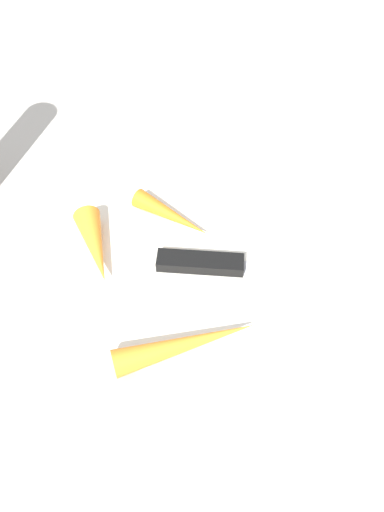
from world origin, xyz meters
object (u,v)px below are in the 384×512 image
at_px(knife, 213,264).
at_px(carrot_shortest, 95,246).
at_px(carrot_medium, 172,215).
at_px(cutting_board, 192,259).
at_px(carrot_longest, 186,344).

bearing_deg(knife, carrot_shortest, 177.13).
bearing_deg(carrot_medium, cutting_board, -30.69).
xyz_separation_m(knife, carrot_longest, (-0.02, 0.10, 0.01)).
distance_m(cutting_board, carrot_medium, 0.05).
xyz_separation_m(cutting_board, carrot_shortest, (0.09, 0.05, 0.02)).
height_order(carrot_medium, carrot_shortest, carrot_shortest).
distance_m(carrot_medium, carrot_longest, 0.16).
relative_size(cutting_board, carrot_shortest, 3.99).
distance_m(knife, carrot_longest, 0.10).
bearing_deg(knife, carrot_longest, -101.61).
relative_size(carrot_medium, carrot_longest, 0.69).
relative_size(carrot_shortest, carrot_longest, 0.67).
height_order(knife, carrot_shortest, carrot_shortest).
bearing_deg(carrot_shortest, carrot_longest, 22.18).
xyz_separation_m(cutting_board, carrot_medium, (0.04, -0.03, 0.02)).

